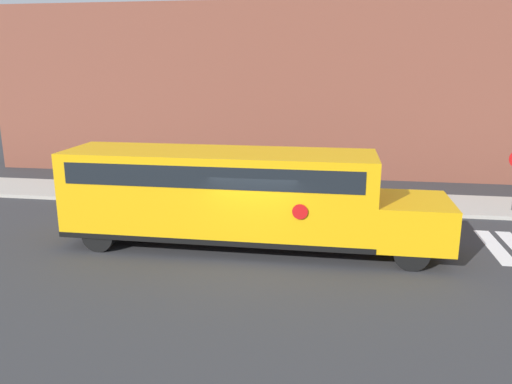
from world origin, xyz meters
name	(u,v)px	position (x,y,z in m)	size (l,w,h in m)	color
ground_plane	(255,256)	(0.00, 0.00, 0.00)	(60.00, 60.00, 0.00)	#333335
sidewalk_strip	(280,198)	(0.00, 6.50, 0.07)	(44.00, 3.00, 0.15)	#B2ADA3
building_backdrop	(295,90)	(0.00, 13.00, 4.30)	(32.00, 4.00, 8.60)	brown
school_bus	(234,193)	(-0.79, 0.79, 1.73)	(11.68, 2.57, 3.02)	#EAA80F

